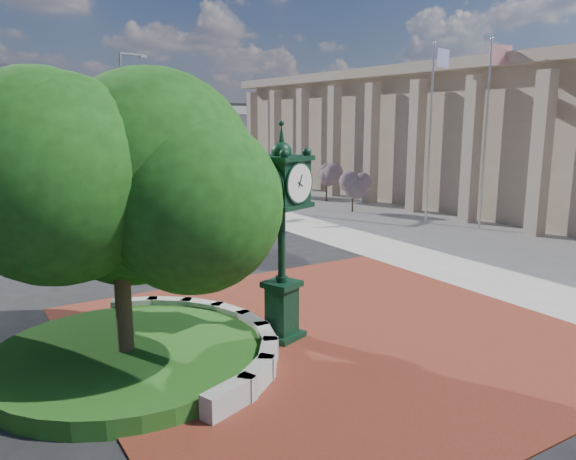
{
  "coord_description": "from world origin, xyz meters",
  "views": [
    {
      "loc": [
        -8.15,
        -11.94,
        5.53
      ],
      "look_at": [
        0.21,
        1.5,
        2.33
      ],
      "focal_mm": 35.0,
      "sensor_mm": 36.0,
      "label": 1
    }
  ],
  "objects_px": {
    "post_clock": "(282,225)",
    "street_lamp_near": "(126,113)",
    "flagpole_a": "(485,134)",
    "flagpole_b": "(430,133)",
    "parked_car": "(108,174)"
  },
  "relations": [
    {
      "from": "flagpole_a",
      "to": "street_lamp_near",
      "type": "relative_size",
      "value": 0.94
    },
    {
      "from": "flagpole_b",
      "to": "post_clock",
      "type": "bearing_deg",
      "value": -147.3
    },
    {
      "from": "post_clock",
      "to": "flagpole_b",
      "type": "height_order",
      "value": "flagpole_b"
    },
    {
      "from": "post_clock",
      "to": "street_lamp_near",
      "type": "bearing_deg",
      "value": 81.03
    },
    {
      "from": "post_clock",
      "to": "parked_car",
      "type": "height_order",
      "value": "post_clock"
    },
    {
      "from": "post_clock",
      "to": "flagpole_b",
      "type": "distance_m",
      "value": 17.31
    },
    {
      "from": "post_clock",
      "to": "parked_car",
      "type": "relative_size",
      "value": 1.11
    },
    {
      "from": "flagpole_a",
      "to": "street_lamp_near",
      "type": "bearing_deg",
      "value": 117.84
    },
    {
      "from": "street_lamp_near",
      "to": "parked_car",
      "type": "bearing_deg",
      "value": 86.46
    },
    {
      "from": "post_clock",
      "to": "flagpole_b",
      "type": "bearing_deg",
      "value": 32.7
    },
    {
      "from": "parked_car",
      "to": "street_lamp_near",
      "type": "height_order",
      "value": "street_lamp_near"
    },
    {
      "from": "post_clock",
      "to": "parked_car",
      "type": "distance_m",
      "value": 36.51
    },
    {
      "from": "parked_car",
      "to": "flagpole_b",
      "type": "height_order",
      "value": "flagpole_b"
    },
    {
      "from": "parked_car",
      "to": "street_lamp_near",
      "type": "relative_size",
      "value": 0.49
    },
    {
      "from": "post_clock",
      "to": "street_lamp_near",
      "type": "xyz_separation_m",
      "value": [
        4.43,
        28.03,
        2.81
      ]
    }
  ]
}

